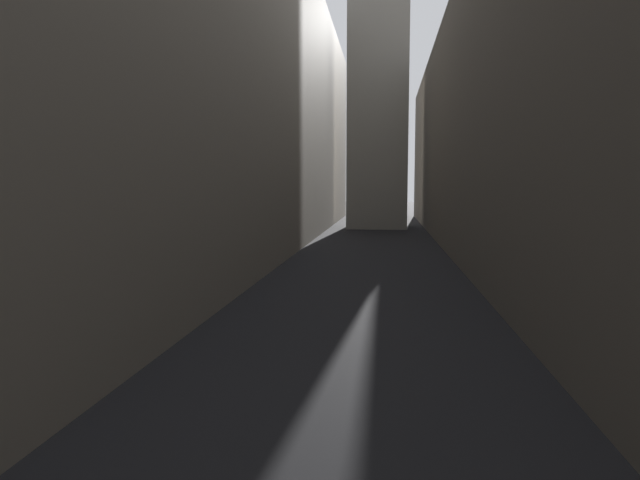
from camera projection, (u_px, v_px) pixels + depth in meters
name	position (u px, v px, depth m)	size (l,w,h in m)	color
ground_plane	(369.00, 263.00, 36.41)	(264.00, 264.00, 0.00)	black
building_block_left	(205.00, 80.00, 38.52)	(11.57, 108.00, 24.26)	gray
building_block_right	(545.00, 117.00, 36.20)	(11.22, 108.00, 18.63)	#60594F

